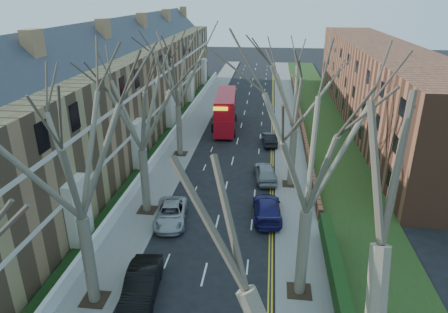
% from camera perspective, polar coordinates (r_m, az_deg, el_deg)
% --- Properties ---
extents(pavement_left, '(3.00, 102.00, 0.12)m').
position_cam_1_polar(pavement_left, '(53.01, -4.00, 4.77)').
color(pavement_left, slate).
rests_on(pavement_left, ground).
extents(pavement_right, '(3.00, 102.00, 0.12)m').
position_cam_1_polar(pavement_right, '(52.20, 9.10, 4.25)').
color(pavement_right, slate).
rests_on(pavement_right, ground).
extents(terrace_left, '(9.70, 78.00, 13.60)m').
position_cam_1_polar(terrace_left, '(46.25, -15.48, 8.43)').
color(terrace_left, '#96704C').
rests_on(terrace_left, ground).
extents(flats_right, '(13.97, 54.00, 10.00)m').
position_cam_1_polar(flats_right, '(56.51, 21.13, 9.60)').
color(flats_right, brown).
rests_on(flats_right, ground).
extents(front_wall_left, '(0.30, 78.00, 1.00)m').
position_cam_1_polar(front_wall_left, '(45.78, -7.86, 2.47)').
color(front_wall_left, white).
rests_on(front_wall_left, ground).
extents(grass_verge_right, '(6.00, 102.00, 0.06)m').
position_cam_1_polar(grass_verge_right, '(52.58, 14.02, 4.10)').
color(grass_verge_right, '#223914').
rests_on(grass_verge_right, ground).
extents(tree_left_mid, '(10.50, 10.50, 14.71)m').
position_cam_1_polar(tree_left_mid, '(20.10, -21.10, 2.04)').
color(tree_left_mid, brown).
rests_on(tree_left_mid, ground).
extents(tree_left_far, '(10.15, 10.15, 14.22)m').
position_cam_1_polar(tree_left_far, '(29.00, -12.20, 8.33)').
color(tree_left_far, brown).
rests_on(tree_left_far, ground).
extents(tree_left_dist, '(10.50, 10.50, 14.71)m').
position_cam_1_polar(tree_left_dist, '(40.25, -6.83, 12.95)').
color(tree_left_dist, brown).
rests_on(tree_left_dist, ground).
extents(tree_right_mid, '(10.50, 10.50, 14.71)m').
position_cam_1_polar(tree_right_mid, '(19.85, 12.60, 2.79)').
color(tree_right_mid, brown).
rests_on(tree_right_mid, ground).
extents(tree_right_far, '(10.15, 10.15, 14.22)m').
position_cam_1_polar(tree_right_far, '(33.41, 10.44, 10.28)').
color(tree_right_far, brown).
rests_on(tree_right_far, ground).
extents(double_decker_bus, '(3.17, 10.51, 4.36)m').
position_cam_1_polar(double_decker_bus, '(50.45, 0.24, 6.38)').
color(double_decker_bus, '#B40C19').
rests_on(double_decker_bus, ground).
extents(car_left_mid, '(2.14, 4.99, 1.60)m').
position_cam_1_polar(car_left_mid, '(24.05, -11.67, -17.46)').
color(car_left_mid, black).
rests_on(car_left_mid, ground).
extents(car_left_far, '(2.86, 5.10, 1.35)m').
position_cam_1_polar(car_left_far, '(30.49, -7.61, -8.09)').
color(car_left_far, '#A5A5AA').
rests_on(car_left_far, ground).
extents(car_right_near, '(2.45, 5.28, 1.49)m').
position_cam_1_polar(car_right_near, '(30.93, 6.18, -7.38)').
color(car_right_near, navy).
rests_on(car_right_near, ground).
extents(car_right_mid, '(2.48, 4.84, 1.57)m').
position_cam_1_polar(car_right_mid, '(36.80, 5.92, -2.23)').
color(car_right_mid, gray).
rests_on(car_right_mid, ground).
extents(car_right_far, '(1.91, 4.27, 1.36)m').
position_cam_1_polar(car_right_far, '(45.58, 6.52, 2.53)').
color(car_right_far, black).
rests_on(car_right_far, ground).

